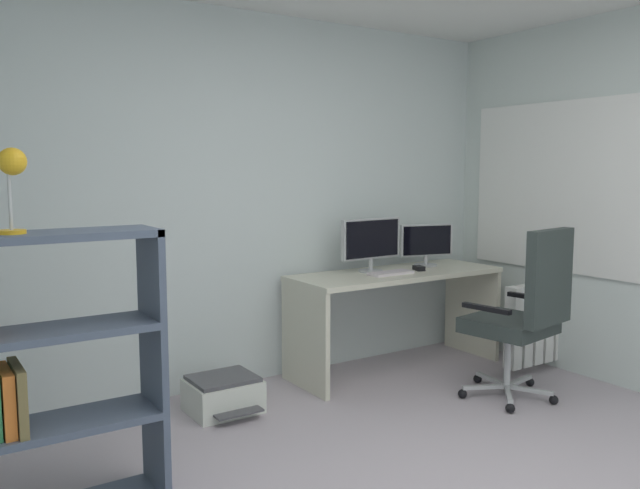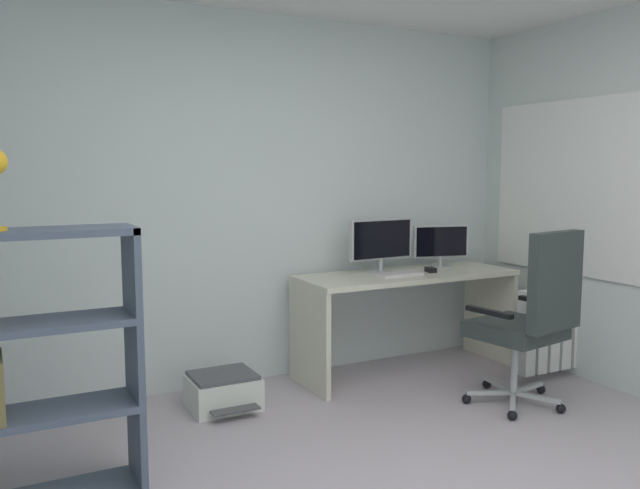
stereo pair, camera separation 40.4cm
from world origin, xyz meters
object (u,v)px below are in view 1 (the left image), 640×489
at_px(keyboard, 391,273).
at_px(computer_mouse, 419,268).
at_px(desk_lamp, 12,171).
at_px(printer, 223,394).
at_px(monitor_main, 371,241).
at_px(monitor_secondary, 426,242).
at_px(desk, 396,296).
at_px(bookshelf, 16,391).
at_px(office_chair, 525,310).
at_px(radiator, 545,322).

height_order(keyboard, computer_mouse, computer_mouse).
bearing_deg(desk_lamp, printer, 31.72).
bearing_deg(monitor_main, monitor_secondary, 0.01).
relative_size(monitor_main, monitor_secondary, 1.22).
distance_m(monitor_secondary, desk_lamp, 3.24).
bearing_deg(desk, bookshelf, -162.76).
distance_m(office_chair, bookshelf, 2.97).
relative_size(keyboard, computer_mouse, 3.40).
distance_m(monitor_main, radiator, 1.45).
xyz_separation_m(desk, keyboard, (-0.12, -0.08, 0.20)).
relative_size(desk, office_chair, 1.45).
bearing_deg(printer, radiator, -12.32).
bearing_deg(monitor_main, radiator, -31.73).
xyz_separation_m(desk_lamp, radiator, (3.63, 0.24, -1.13)).
relative_size(office_chair, bookshelf, 0.91).
xyz_separation_m(desk, computer_mouse, (0.17, -0.05, 0.20)).
bearing_deg(bookshelf, desk, 17.24).
relative_size(keyboard, printer, 0.77).
bearing_deg(desk_lamp, desk, 17.42).
height_order(desk, keyboard, keyboard).
xyz_separation_m(monitor_main, radiator, (1.12, -0.69, -0.62)).
relative_size(desk, bookshelf, 1.32).
xyz_separation_m(computer_mouse, radiator, (0.78, -0.55, -0.40)).
relative_size(monitor_main, computer_mouse, 5.32).
xyz_separation_m(monitor_main, printer, (-1.28, -0.17, -0.87)).
xyz_separation_m(monitor_secondary, desk_lamp, (-3.05, -0.93, 0.56)).
relative_size(desk, monitor_main, 3.07).
distance_m(monitor_main, desk_lamp, 2.73).
bearing_deg(keyboard, radiator, -27.28).
relative_size(office_chair, printer, 2.55).
height_order(computer_mouse, office_chair, office_chair).
xyz_separation_m(keyboard, computer_mouse, (0.29, 0.03, 0.01)).
height_order(office_chair, radiator, office_chair).
bearing_deg(computer_mouse, desk, 177.70).
bearing_deg(radiator, computer_mouse, 144.79).
relative_size(computer_mouse, printer, 0.23).
bearing_deg(office_chair, printer, 152.27).
bearing_deg(monitor_secondary, bookshelf, -163.19).
relative_size(monitor_secondary, office_chair, 0.39).
xyz_separation_m(monitor_main, bookshelf, (-2.54, -0.93, -0.37)).
distance_m(desk, monitor_secondary, 0.53).
distance_m(bookshelf, desk_lamp, 0.89).
distance_m(printer, radiator, 2.46).
relative_size(keyboard, bookshelf, 0.27).
height_order(monitor_main, computer_mouse, monitor_main).
relative_size(monitor_secondary, computer_mouse, 4.36).
bearing_deg(computer_mouse, printer, -164.55).
bearing_deg(computer_mouse, desk_lamp, -149.99).
bearing_deg(desk_lamp, office_chair, -2.54).
xyz_separation_m(monitor_main, computer_mouse, (0.34, -0.14, -0.21)).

